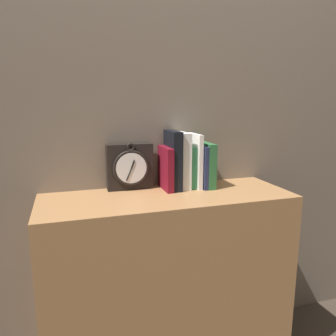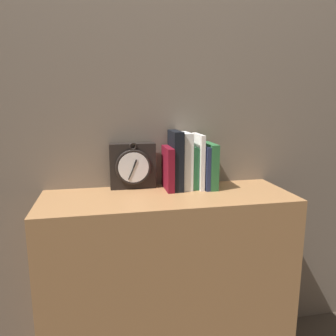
{
  "view_description": "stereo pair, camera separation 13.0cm",
  "coord_description": "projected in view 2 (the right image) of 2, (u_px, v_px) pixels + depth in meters",
  "views": [
    {
      "loc": [
        -0.38,
        -1.22,
        1.18
      ],
      "look_at": [
        0.0,
        0.0,
        0.92
      ],
      "focal_mm": 35.0,
      "sensor_mm": 36.0,
      "label": 1
    },
    {
      "loc": [
        -0.26,
        -1.25,
        1.18
      ],
      "look_at": [
        0.0,
        0.0,
        0.92
      ],
      "focal_mm": 35.0,
      "sensor_mm": 36.0,
      "label": 2
    }
  ],
  "objects": [
    {
      "name": "clock",
      "position": [
        133.0,
        166.0,
        1.42
      ],
      "size": [
        0.2,
        0.07,
        0.21
      ],
      "color": "black",
      "rests_on": "bookshelf"
    },
    {
      "name": "book_slot0_maroon",
      "position": [
        168.0,
        168.0,
        1.41
      ],
      "size": [
        0.03,
        0.15,
        0.18
      ],
      "color": "maroon",
      "rests_on": "bookshelf"
    },
    {
      "name": "book_slot3_green",
      "position": [
        192.0,
        167.0,
        1.44
      ],
      "size": [
        0.02,
        0.13,
        0.18
      ],
      "color": "#2A7145",
      "rests_on": "bookshelf"
    },
    {
      "name": "book_slot2_white",
      "position": [
        185.0,
        161.0,
        1.42
      ],
      "size": [
        0.04,
        0.14,
        0.24
      ],
      "color": "silver",
      "rests_on": "bookshelf"
    },
    {
      "name": "book_slot5_navy",
      "position": [
        203.0,
        167.0,
        1.44
      ],
      "size": [
        0.02,
        0.16,
        0.19
      ],
      "color": "#212949",
      "rests_on": "bookshelf"
    },
    {
      "name": "bookshelf",
      "position": [
        168.0,
        285.0,
        1.41
      ],
      "size": [
        1.02,
        0.36,
        0.8
      ],
      "color": "#A87547",
      "rests_on": "ground_plane"
    },
    {
      "name": "wall_back",
      "position": [
        159.0,
        73.0,
        1.43
      ],
      "size": [
        6.0,
        0.05,
        2.6
      ],
      "color": "#756656",
      "rests_on": "ground_plane"
    },
    {
      "name": "book_slot4_white",
      "position": [
        198.0,
        161.0,
        1.43
      ],
      "size": [
        0.02,
        0.15,
        0.24
      ],
      "color": "white",
      "rests_on": "bookshelf"
    },
    {
      "name": "book_slot6_green",
      "position": [
        209.0,
        165.0,
        1.44
      ],
      "size": [
        0.03,
        0.16,
        0.2
      ],
      "color": "#296335",
      "rests_on": "bookshelf"
    },
    {
      "name": "book_slot1_black",
      "position": [
        176.0,
        160.0,
        1.41
      ],
      "size": [
        0.04,
        0.15,
        0.25
      ],
      "color": "black",
      "rests_on": "bookshelf"
    }
  ]
}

